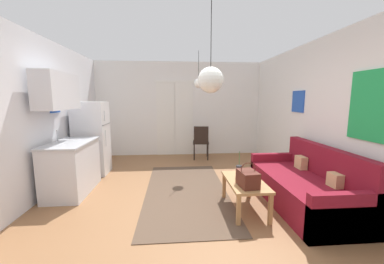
{
  "coord_description": "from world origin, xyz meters",
  "views": [
    {
      "loc": [
        -0.17,
        -3.11,
        1.62
      ],
      "look_at": [
        0.18,
        1.19,
        0.98
      ],
      "focal_mm": 21.28,
      "sensor_mm": 36.0,
      "label": 1
    }
  ],
  "objects_px": {
    "bamboo_vase": "(239,171)",
    "handbag": "(248,178)",
    "pendant_lamp_far": "(199,83)",
    "coffee_table": "(245,185)",
    "accent_chair": "(201,141)",
    "pendant_lamp_near": "(211,80)",
    "couch": "(306,187)",
    "refrigerator": "(92,138)"
  },
  "relations": [
    {
      "from": "bamboo_vase",
      "to": "handbag",
      "type": "relative_size",
      "value": 1.18
    },
    {
      "from": "bamboo_vase",
      "to": "pendant_lamp_far",
      "type": "xyz_separation_m",
      "value": [
        -0.42,
        1.79,
        1.42
      ]
    },
    {
      "from": "coffee_table",
      "to": "handbag",
      "type": "xyz_separation_m",
      "value": [
        -0.04,
        -0.22,
        0.17
      ]
    },
    {
      "from": "handbag",
      "to": "accent_chair",
      "type": "xyz_separation_m",
      "value": [
        -0.27,
        3.04,
        -0.05
      ]
    },
    {
      "from": "accent_chair",
      "to": "pendant_lamp_near",
      "type": "distance_m",
      "value": 3.67
    },
    {
      "from": "couch",
      "to": "bamboo_vase",
      "type": "xyz_separation_m",
      "value": [
        -1.03,
        0.09,
        0.25
      ]
    },
    {
      "from": "bamboo_vase",
      "to": "accent_chair",
      "type": "relative_size",
      "value": 0.44
    },
    {
      "from": "refrigerator",
      "to": "accent_chair",
      "type": "xyz_separation_m",
      "value": [
        2.47,
        0.95,
        -0.27
      ]
    },
    {
      "from": "couch",
      "to": "pendant_lamp_far",
      "type": "distance_m",
      "value": 2.9
    },
    {
      "from": "coffee_table",
      "to": "refrigerator",
      "type": "bearing_deg",
      "value": 145.96
    },
    {
      "from": "accent_chair",
      "to": "refrigerator",
      "type": "bearing_deg",
      "value": 26.5
    },
    {
      "from": "refrigerator",
      "to": "pendant_lamp_far",
      "type": "distance_m",
      "value": 2.59
    },
    {
      "from": "bamboo_vase",
      "to": "refrigerator",
      "type": "xyz_separation_m",
      "value": [
        -2.73,
        1.72,
        0.24
      ]
    },
    {
      "from": "bamboo_vase",
      "to": "accent_chair",
      "type": "bearing_deg",
      "value": 95.44
    },
    {
      "from": "refrigerator",
      "to": "accent_chair",
      "type": "height_order",
      "value": "refrigerator"
    },
    {
      "from": "couch",
      "to": "refrigerator",
      "type": "relative_size",
      "value": 1.25
    },
    {
      "from": "coffee_table",
      "to": "pendant_lamp_far",
      "type": "bearing_deg",
      "value": 103.59
    },
    {
      "from": "refrigerator",
      "to": "coffee_table",
      "type": "bearing_deg",
      "value": -34.04
    },
    {
      "from": "pendant_lamp_near",
      "to": "pendant_lamp_far",
      "type": "height_order",
      "value": "same"
    },
    {
      "from": "handbag",
      "to": "pendant_lamp_near",
      "type": "distance_m",
      "value": 1.44
    },
    {
      "from": "refrigerator",
      "to": "pendant_lamp_near",
      "type": "height_order",
      "value": "pendant_lamp_near"
    },
    {
      "from": "refrigerator",
      "to": "pendant_lamp_far",
      "type": "height_order",
      "value": "pendant_lamp_far"
    },
    {
      "from": "couch",
      "to": "coffee_table",
      "type": "xyz_separation_m",
      "value": [
        -0.98,
        -0.07,
        0.1
      ]
    },
    {
      "from": "bamboo_vase",
      "to": "accent_chair",
      "type": "height_order",
      "value": "accent_chair"
    },
    {
      "from": "bamboo_vase",
      "to": "refrigerator",
      "type": "bearing_deg",
      "value": 147.76
    },
    {
      "from": "pendant_lamp_far",
      "to": "coffee_table",
      "type": "bearing_deg",
      "value": -76.41
    },
    {
      "from": "accent_chair",
      "to": "pendant_lamp_far",
      "type": "xyz_separation_m",
      "value": [
        -0.17,
        -0.87,
        1.44
      ]
    },
    {
      "from": "pendant_lamp_near",
      "to": "pendant_lamp_far",
      "type": "distance_m",
      "value": 2.55
    },
    {
      "from": "handbag",
      "to": "accent_chair",
      "type": "relative_size",
      "value": 0.37
    },
    {
      "from": "refrigerator",
      "to": "bamboo_vase",
      "type": "bearing_deg",
      "value": -32.24
    },
    {
      "from": "couch",
      "to": "coffee_table",
      "type": "relative_size",
      "value": 2.12
    },
    {
      "from": "pendant_lamp_near",
      "to": "couch",
      "type": "bearing_deg",
      "value": 22.35
    },
    {
      "from": "refrigerator",
      "to": "handbag",
      "type": "bearing_deg",
      "value": -37.42
    },
    {
      "from": "coffee_table",
      "to": "accent_chair",
      "type": "distance_m",
      "value": 2.84
    },
    {
      "from": "coffee_table",
      "to": "bamboo_vase",
      "type": "relative_size",
      "value": 2.29
    },
    {
      "from": "pendant_lamp_near",
      "to": "pendant_lamp_far",
      "type": "xyz_separation_m",
      "value": [
        0.15,
        2.54,
        0.13
      ]
    },
    {
      "from": "accent_chair",
      "to": "pendant_lamp_near",
      "type": "relative_size",
      "value": 0.94
    },
    {
      "from": "refrigerator",
      "to": "couch",
      "type": "bearing_deg",
      "value": -25.68
    },
    {
      "from": "accent_chair",
      "to": "couch",
      "type": "bearing_deg",
      "value": 120.46
    },
    {
      "from": "couch",
      "to": "accent_chair",
      "type": "xyz_separation_m",
      "value": [
        -1.28,
        2.76,
        0.23
      ]
    },
    {
      "from": "coffee_table",
      "to": "bamboo_vase",
      "type": "height_order",
      "value": "bamboo_vase"
    },
    {
      "from": "pendant_lamp_far",
      "to": "handbag",
      "type": "bearing_deg",
      "value": -78.68
    }
  ]
}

